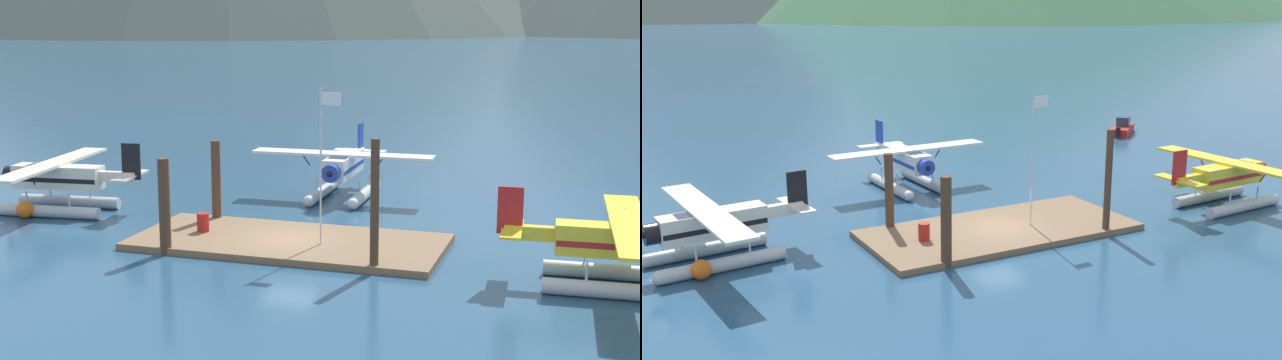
# 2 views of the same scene
# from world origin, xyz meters

# --- Properties ---
(ground_plane) EXTENTS (1200.00, 1200.00, 0.00)m
(ground_plane) POSITION_xyz_m (0.00, 0.00, 0.00)
(ground_plane) COLOR navy
(dock_platform) EXTENTS (14.23, 6.47, 0.30)m
(dock_platform) POSITION_xyz_m (0.00, 0.00, 0.15)
(dock_platform) COLOR brown
(dock_platform) RESTS_ON ground
(piling_near_left) EXTENTS (0.51, 0.51, 4.29)m
(piling_near_left) POSITION_xyz_m (-4.70, -3.03, 2.15)
(piling_near_left) COLOR #4C3323
(piling_near_left) RESTS_ON ground
(piling_near_right) EXTENTS (0.37, 0.37, 5.56)m
(piling_near_right) POSITION_xyz_m (4.77, -2.87, 2.78)
(piling_near_right) COLOR #4C3323
(piling_near_right) RESTS_ON ground
(piling_far_left) EXTENTS (0.46, 0.46, 4.21)m
(piling_far_left) POSITION_xyz_m (-4.95, 2.95, 2.11)
(piling_far_left) COLOR #4C3323
(piling_far_left) RESTS_ON ground
(flagpole) EXTENTS (0.95, 0.10, 6.99)m
(flagpole) POSITION_xyz_m (1.79, -0.44, 4.58)
(flagpole) COLOR silver
(flagpole) RESTS_ON dock_platform
(fuel_drum) EXTENTS (0.62, 0.62, 0.88)m
(fuel_drum) POSITION_xyz_m (-4.34, 0.06, 0.74)
(fuel_drum) COLOR #AD1E19
(fuel_drum) RESTS_ON dock_platform
(mooring_buoy) EXTENTS (0.89, 0.89, 0.89)m
(mooring_buoy) POSITION_xyz_m (-14.84, 0.81, 0.45)
(mooring_buoy) COLOR orange
(mooring_buoy) RESTS_ON ground
(seaplane_cream_port_fwd) EXTENTS (7.95, 10.49, 3.84)m
(seaplane_cream_port_fwd) POSITION_xyz_m (-13.94, 2.53, 1.58)
(seaplane_cream_port_fwd) COLOR #B7BABF
(seaplane_cream_port_fwd) RESTS_ON ground
(seaplane_yellow_stbd_aft) EXTENTS (7.98, 10.46, 3.84)m
(seaplane_yellow_stbd_aft) POSITION_xyz_m (14.34, -2.24, 1.58)
(seaplane_yellow_stbd_aft) COLOR #B7BABF
(seaplane_yellow_stbd_aft) RESTS_ON ground
(seaplane_white_bow_centre) EXTENTS (10.44, 7.98, 3.84)m
(seaplane_white_bow_centre) POSITION_xyz_m (-0.50, 10.56, 1.58)
(seaplane_white_bow_centre) COLOR #B7BABF
(seaplane_white_bow_centre) RESTS_ON ground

